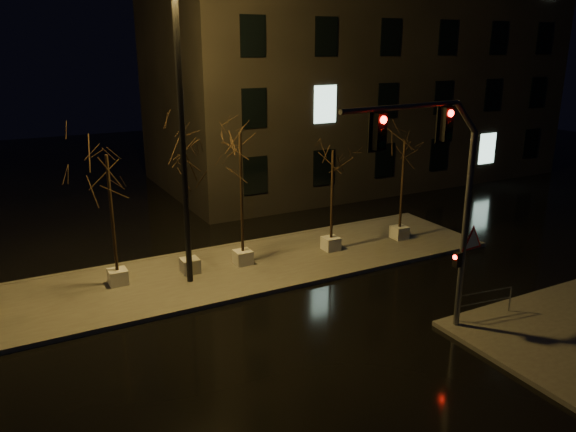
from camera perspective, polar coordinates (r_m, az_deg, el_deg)
ground at (r=17.01m, az=1.78°, el=-12.64°), size 90.00×90.00×0.00m
median at (r=21.85m, az=-6.12°, el=-5.53°), size 22.00×5.00×0.15m
building at (r=37.52m, az=6.90°, el=15.48°), size 25.00×12.00×15.00m
tree_1 at (r=20.15m, az=-17.72°, el=3.03°), size 1.80×1.80×4.84m
tree_2 at (r=20.61m, az=-10.39°, el=3.59°), size 1.80×1.80×4.72m
tree_3 at (r=21.09m, az=-4.84°, el=5.38°), size 1.80×1.80×5.32m
tree_4 at (r=22.80m, az=4.55°, el=4.38°), size 1.80×1.80×4.35m
tree_5 at (r=24.64m, az=11.66°, el=5.31°), size 1.80×1.80×4.51m
traffic_signal_mast at (r=16.01m, az=15.48°, el=2.81°), size 5.61×0.62×6.86m
streetlight_main at (r=19.35m, az=-10.83°, el=10.37°), size 2.63×0.97×10.62m
guard_rail_a at (r=18.95m, az=19.44°, el=-8.02°), size 1.98×0.31×0.86m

